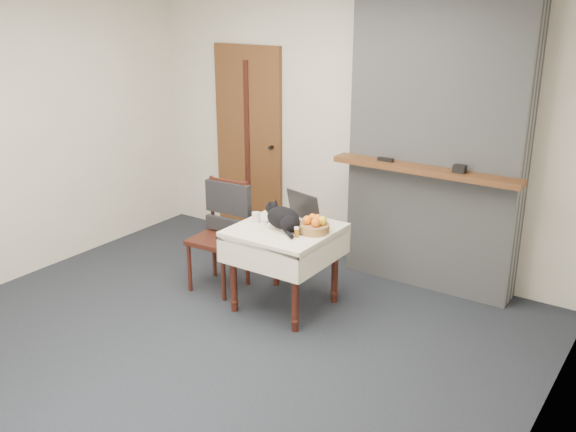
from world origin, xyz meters
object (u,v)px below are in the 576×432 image
(chair, at_px, (224,219))
(pill_bottle, at_px, (297,232))
(laptop, at_px, (296,217))
(door, at_px, (249,143))
(cat, at_px, (284,219))
(cream_jar, at_px, (256,217))
(side_table, at_px, (285,241))
(fruit_basket, at_px, (315,226))

(chair, bearing_deg, pill_bottle, -16.11)
(laptop, bearing_deg, door, 153.44)
(cat, bearing_deg, chair, -170.87)
(laptop, xyz_separation_m, chair, (-0.73, -0.04, -0.15))
(laptop, xyz_separation_m, cream_jar, (-0.31, -0.12, -0.02))
(side_table, xyz_separation_m, cream_jar, (-0.28, -0.01, 0.15))
(side_table, relative_size, laptop, 1.90)
(door, relative_size, side_table, 2.56)
(chair, bearing_deg, fruit_basket, -5.38)
(door, distance_m, laptop, 1.78)
(chair, bearing_deg, cat, -12.62)
(laptop, relative_size, fruit_basket, 1.71)
(laptop, bearing_deg, cat, -83.03)
(cat, distance_m, pill_bottle, 0.20)
(door, relative_size, cream_jar, 25.27)
(chair, bearing_deg, cream_jar, -15.03)
(laptop, bearing_deg, chair, -163.19)
(pill_bottle, bearing_deg, cat, 154.98)
(fruit_basket, height_order, chair, chair)
(door, distance_m, fruit_basket, 1.99)
(door, relative_size, chair, 2.08)
(side_table, bearing_deg, pill_bottle, -32.11)
(cat, height_order, pill_bottle, cat)
(door, bearing_deg, side_table, -43.62)
(fruit_basket, bearing_deg, pill_bottle, -108.83)
(door, xyz_separation_m, fruit_basket, (1.56, -1.20, -0.24))
(cat, xyz_separation_m, chair, (-0.71, 0.11, -0.18))
(cat, relative_size, chair, 0.42)
(laptop, relative_size, pill_bottle, 5.05)
(chair, bearing_deg, side_table, -9.72)
(door, distance_m, chair, 1.39)
(door, bearing_deg, fruit_basket, -37.61)
(chair, bearing_deg, laptop, -0.93)
(side_table, xyz_separation_m, chair, (-0.70, 0.07, 0.03))
(cat, height_order, chair, chair)
(door, height_order, cat, door)
(cream_jar, bearing_deg, side_table, 2.31)
(door, relative_size, fruit_basket, 8.31)
(pill_bottle, bearing_deg, laptop, 124.93)
(fruit_basket, bearing_deg, cream_jar, -173.76)
(side_table, xyz_separation_m, laptop, (0.03, 0.11, 0.18))
(side_table, bearing_deg, fruit_basket, 10.56)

